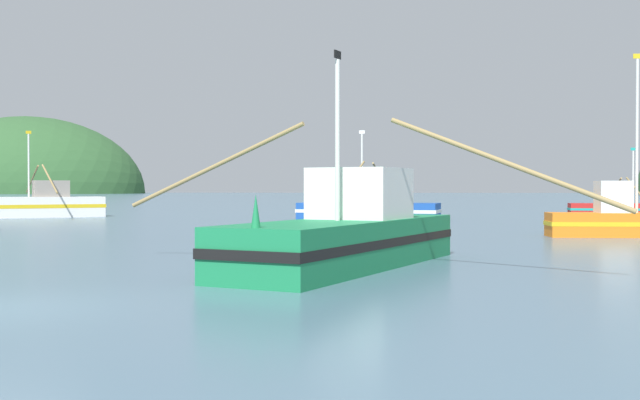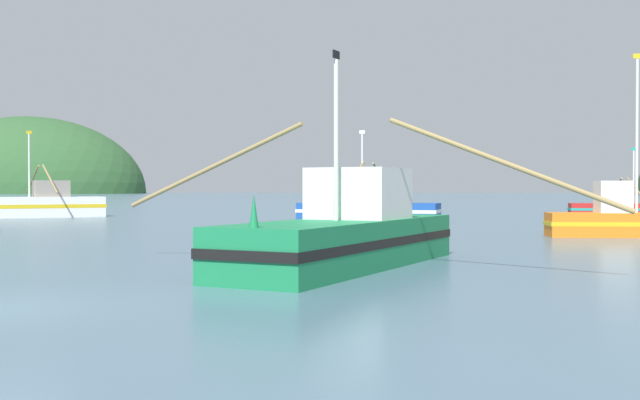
# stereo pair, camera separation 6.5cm
# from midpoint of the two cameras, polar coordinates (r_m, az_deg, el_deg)

# --- Properties ---
(hill_far_center) EXTENTS (83.58, 66.87, 54.23)m
(hill_far_center) POSITION_cam_midpoint_polar(r_m,az_deg,el_deg) (297.10, -20.42, 0.45)
(hill_far_center) COLOR #2D562D
(hill_far_center) RESTS_ON ground
(fishing_boat_green) EXTENTS (13.20, 10.14, 5.48)m
(fishing_boat_green) POSITION_cam_midpoint_polar(r_m,az_deg,el_deg) (20.40, 1.99, -2.52)
(fishing_boat_green) COLOR #197A47
(fishing_boat_green) RESTS_ON ground
(fishing_boat_blue) EXTENTS (9.01, 14.82, 5.60)m
(fishing_boat_blue) POSITION_cam_midpoint_polar(r_m,az_deg,el_deg) (48.94, 3.69, -0.59)
(fishing_boat_blue) COLOR #19479E
(fishing_boat_blue) RESTS_ON ground
(fishing_boat_red) EXTENTS (7.66, 14.01, 4.90)m
(fishing_boat_red) POSITION_cam_midpoint_polar(r_m,az_deg,el_deg) (60.27, 20.97, -0.49)
(fishing_boat_red) COLOR red
(fishing_boat_red) RESTS_ON ground
(fishing_boat_orange) EXTENTS (6.72, 2.05, 7.61)m
(fishing_boat_orange) POSITION_cam_midpoint_polar(r_m,az_deg,el_deg) (35.22, 21.20, -1.36)
(fishing_boat_orange) COLOR orange
(fishing_boat_orange) RESTS_ON ground
(fishing_boat_white) EXTENTS (8.01, 10.45, 5.93)m
(fishing_boat_white) POSITION_cam_midpoint_polar(r_m,az_deg,el_deg) (57.57, -19.49, -0.31)
(fishing_boat_white) COLOR white
(fishing_boat_white) RESTS_ON ground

